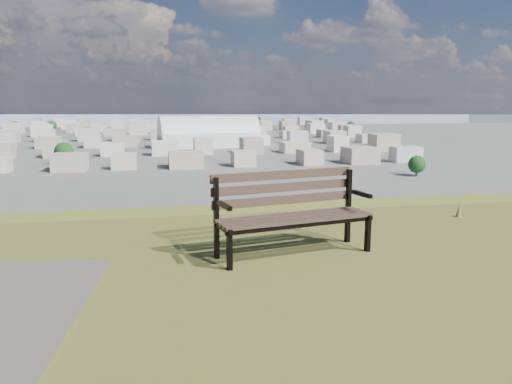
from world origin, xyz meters
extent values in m
cube|color=#473229|center=(-0.23, 1.83, 25.39)|extent=(1.59, 0.39, 0.03)
cube|color=#473229|center=(-0.26, 1.94, 25.39)|extent=(1.59, 0.39, 0.03)
cube|color=#473229|center=(-0.28, 2.04, 25.39)|extent=(1.59, 0.39, 0.03)
cube|color=#473229|center=(-0.30, 2.15, 25.39)|extent=(1.59, 0.39, 0.03)
cube|color=#473229|center=(-0.31, 2.22, 25.54)|extent=(1.58, 0.34, 0.09)
cube|color=#473229|center=(-0.32, 2.24, 25.67)|extent=(1.58, 0.34, 0.09)
cube|color=#473229|center=(-0.32, 2.26, 25.79)|extent=(1.58, 0.34, 0.09)
cube|color=black|center=(-0.98, 1.66, 25.20)|extent=(0.05, 0.06, 0.39)
cube|color=black|center=(-1.06, 2.04, 25.41)|extent=(0.05, 0.06, 0.82)
cube|color=black|center=(-1.02, 1.84, 25.37)|extent=(0.13, 0.45, 0.04)
cube|color=black|center=(-1.01, 1.80, 25.59)|extent=(0.11, 0.32, 0.04)
cube|color=black|center=(0.52, 1.96, 25.20)|extent=(0.05, 0.06, 0.39)
cube|color=black|center=(0.45, 2.34, 25.41)|extent=(0.05, 0.06, 0.82)
cube|color=black|center=(0.49, 2.14, 25.37)|extent=(0.13, 0.45, 0.04)
cube|color=black|center=(0.50, 2.10, 25.59)|extent=(0.11, 0.32, 0.04)
cube|color=black|center=(-0.23, 1.82, 25.35)|extent=(1.58, 0.35, 0.04)
cube|color=black|center=(-0.30, 2.16, 25.35)|extent=(1.58, 0.35, 0.04)
cone|color=brown|center=(2.40, 3.20, 25.09)|extent=(0.08, 0.08, 0.18)
cube|color=silver|center=(28.71, 290.27, 3.16)|extent=(59.25, 30.48, 6.31)
cylinder|color=silver|center=(28.71, 290.27, 6.31)|extent=(59.25, 30.48, 23.99)
cube|color=#A6988E|center=(-36.00, 200.00, 3.50)|extent=(11.00, 11.00, 7.00)
cube|color=#C0AB98|center=(-12.00, 200.00, 3.50)|extent=(11.00, 11.00, 7.00)
cube|color=#B2B2B7|center=(12.00, 200.00, 3.50)|extent=(11.00, 11.00, 7.00)
cube|color=#C0B19C|center=(36.00, 200.00, 3.50)|extent=(11.00, 11.00, 7.00)
cube|color=tan|center=(60.00, 200.00, 3.50)|extent=(11.00, 11.00, 7.00)
cube|color=beige|center=(84.00, 200.00, 3.50)|extent=(11.00, 11.00, 7.00)
cube|color=beige|center=(108.00, 200.00, 3.50)|extent=(11.00, 11.00, 7.00)
cube|color=#C0AB98|center=(-72.00, 250.00, 3.50)|extent=(11.00, 11.00, 7.00)
cube|color=#B2B2B7|center=(-48.00, 250.00, 3.50)|extent=(11.00, 11.00, 7.00)
cube|color=#C0B19C|center=(-24.00, 250.00, 3.50)|extent=(11.00, 11.00, 7.00)
cube|color=tan|center=(0.00, 250.00, 3.50)|extent=(11.00, 11.00, 7.00)
cube|color=beige|center=(24.00, 250.00, 3.50)|extent=(11.00, 11.00, 7.00)
cube|color=beige|center=(48.00, 250.00, 3.50)|extent=(11.00, 11.00, 7.00)
cube|color=silver|center=(72.00, 250.00, 3.50)|extent=(11.00, 11.00, 7.00)
cube|color=#A6988E|center=(96.00, 250.00, 3.50)|extent=(11.00, 11.00, 7.00)
cube|color=#C0AB98|center=(120.00, 250.00, 3.50)|extent=(11.00, 11.00, 7.00)
cube|color=tan|center=(-84.00, 300.00, 3.50)|extent=(11.00, 11.00, 7.00)
cube|color=beige|center=(-60.00, 300.00, 3.50)|extent=(11.00, 11.00, 7.00)
cube|color=beige|center=(-36.00, 300.00, 3.50)|extent=(11.00, 11.00, 7.00)
cube|color=silver|center=(-12.00, 300.00, 3.50)|extent=(11.00, 11.00, 7.00)
cube|color=#A6988E|center=(12.00, 300.00, 3.50)|extent=(11.00, 11.00, 7.00)
cube|color=#C0AB98|center=(36.00, 300.00, 3.50)|extent=(11.00, 11.00, 7.00)
cube|color=#B2B2B7|center=(60.00, 300.00, 3.50)|extent=(11.00, 11.00, 7.00)
cube|color=#C0B19C|center=(84.00, 300.00, 3.50)|extent=(11.00, 11.00, 7.00)
cube|color=tan|center=(108.00, 300.00, 3.50)|extent=(11.00, 11.00, 7.00)
cube|color=beige|center=(132.00, 300.00, 3.50)|extent=(11.00, 11.00, 7.00)
cube|color=#A6988E|center=(-96.00, 350.00, 3.50)|extent=(11.00, 11.00, 7.00)
cube|color=#C0AB98|center=(-72.00, 350.00, 3.50)|extent=(11.00, 11.00, 7.00)
cube|color=#B2B2B7|center=(-48.00, 350.00, 3.50)|extent=(11.00, 11.00, 7.00)
cube|color=#C0B19C|center=(-24.00, 350.00, 3.50)|extent=(11.00, 11.00, 7.00)
cube|color=tan|center=(0.00, 350.00, 3.50)|extent=(11.00, 11.00, 7.00)
cube|color=beige|center=(24.00, 350.00, 3.50)|extent=(11.00, 11.00, 7.00)
cube|color=beige|center=(48.00, 350.00, 3.50)|extent=(11.00, 11.00, 7.00)
cube|color=silver|center=(72.00, 350.00, 3.50)|extent=(11.00, 11.00, 7.00)
cube|color=#A6988E|center=(96.00, 350.00, 3.50)|extent=(11.00, 11.00, 7.00)
cube|color=#C0AB98|center=(120.00, 350.00, 3.50)|extent=(11.00, 11.00, 7.00)
cube|color=#B2B2B7|center=(144.00, 350.00, 3.50)|extent=(11.00, 11.00, 7.00)
cube|color=beige|center=(-108.00, 400.00, 3.50)|extent=(11.00, 11.00, 7.00)
cube|color=beige|center=(-84.00, 400.00, 3.50)|extent=(11.00, 11.00, 7.00)
cube|color=silver|center=(-60.00, 400.00, 3.50)|extent=(11.00, 11.00, 7.00)
cube|color=#A6988E|center=(-36.00, 400.00, 3.50)|extent=(11.00, 11.00, 7.00)
cube|color=#C0AB98|center=(-12.00, 400.00, 3.50)|extent=(11.00, 11.00, 7.00)
cube|color=#B2B2B7|center=(12.00, 400.00, 3.50)|extent=(11.00, 11.00, 7.00)
cube|color=#C0B19C|center=(36.00, 400.00, 3.50)|extent=(11.00, 11.00, 7.00)
cube|color=tan|center=(60.00, 400.00, 3.50)|extent=(11.00, 11.00, 7.00)
cube|color=beige|center=(84.00, 400.00, 3.50)|extent=(11.00, 11.00, 7.00)
cube|color=beige|center=(108.00, 400.00, 3.50)|extent=(11.00, 11.00, 7.00)
cube|color=silver|center=(132.00, 400.00, 3.50)|extent=(11.00, 11.00, 7.00)
cube|color=#A6988E|center=(156.00, 400.00, 3.50)|extent=(11.00, 11.00, 7.00)
cube|color=#C0B19C|center=(-120.00, 450.00, 3.50)|extent=(11.00, 11.00, 7.00)
cube|color=tan|center=(-96.00, 450.00, 3.50)|extent=(11.00, 11.00, 7.00)
cube|color=beige|center=(-72.00, 450.00, 3.50)|extent=(11.00, 11.00, 7.00)
cube|color=beige|center=(-48.00, 450.00, 3.50)|extent=(11.00, 11.00, 7.00)
cube|color=silver|center=(-24.00, 450.00, 3.50)|extent=(11.00, 11.00, 7.00)
cube|color=#A6988E|center=(0.00, 450.00, 3.50)|extent=(11.00, 11.00, 7.00)
cube|color=#C0AB98|center=(24.00, 450.00, 3.50)|extent=(11.00, 11.00, 7.00)
cube|color=#B2B2B7|center=(48.00, 450.00, 3.50)|extent=(11.00, 11.00, 7.00)
cube|color=#C0B19C|center=(72.00, 450.00, 3.50)|extent=(11.00, 11.00, 7.00)
cube|color=tan|center=(96.00, 450.00, 3.50)|extent=(11.00, 11.00, 7.00)
cube|color=beige|center=(120.00, 450.00, 3.50)|extent=(11.00, 11.00, 7.00)
cube|color=beige|center=(144.00, 450.00, 3.50)|extent=(11.00, 11.00, 7.00)
cube|color=silver|center=(168.00, 450.00, 3.50)|extent=(11.00, 11.00, 7.00)
cube|color=#B2B2B7|center=(-132.00, 500.00, 3.50)|extent=(11.00, 11.00, 7.00)
cube|color=#C0B19C|center=(-108.00, 500.00, 3.50)|extent=(11.00, 11.00, 7.00)
cube|color=tan|center=(-84.00, 500.00, 3.50)|extent=(11.00, 11.00, 7.00)
cube|color=beige|center=(-60.00, 500.00, 3.50)|extent=(11.00, 11.00, 7.00)
cube|color=beige|center=(-36.00, 500.00, 3.50)|extent=(11.00, 11.00, 7.00)
cube|color=silver|center=(-12.00, 500.00, 3.50)|extent=(11.00, 11.00, 7.00)
cube|color=#A6988E|center=(12.00, 500.00, 3.50)|extent=(11.00, 11.00, 7.00)
cube|color=#C0AB98|center=(36.00, 500.00, 3.50)|extent=(11.00, 11.00, 7.00)
cube|color=#B2B2B7|center=(60.00, 500.00, 3.50)|extent=(11.00, 11.00, 7.00)
cube|color=#C0B19C|center=(84.00, 500.00, 3.50)|extent=(11.00, 11.00, 7.00)
cube|color=tan|center=(108.00, 500.00, 3.50)|extent=(11.00, 11.00, 7.00)
cube|color=beige|center=(132.00, 500.00, 3.50)|extent=(11.00, 11.00, 7.00)
cube|color=beige|center=(156.00, 500.00, 3.50)|extent=(11.00, 11.00, 7.00)
cube|color=silver|center=(180.00, 500.00, 3.50)|extent=(11.00, 11.00, 7.00)
cube|color=#B2B2B7|center=(-144.00, 550.00, 3.50)|extent=(11.00, 11.00, 7.00)
cube|color=#C0B19C|center=(-120.00, 550.00, 3.50)|extent=(11.00, 11.00, 7.00)
cube|color=tan|center=(-96.00, 550.00, 3.50)|extent=(11.00, 11.00, 7.00)
cube|color=beige|center=(-72.00, 550.00, 3.50)|extent=(11.00, 11.00, 7.00)
cube|color=beige|center=(-48.00, 550.00, 3.50)|extent=(11.00, 11.00, 7.00)
cube|color=silver|center=(-24.00, 550.00, 3.50)|extent=(11.00, 11.00, 7.00)
cube|color=#A6988E|center=(0.00, 550.00, 3.50)|extent=(11.00, 11.00, 7.00)
cube|color=#C0AB98|center=(24.00, 550.00, 3.50)|extent=(11.00, 11.00, 7.00)
cube|color=#B2B2B7|center=(48.00, 550.00, 3.50)|extent=(11.00, 11.00, 7.00)
cube|color=#C0B19C|center=(72.00, 550.00, 3.50)|extent=(11.00, 11.00, 7.00)
cube|color=tan|center=(96.00, 550.00, 3.50)|extent=(11.00, 11.00, 7.00)
cube|color=beige|center=(120.00, 550.00, 3.50)|extent=(11.00, 11.00, 7.00)
cube|color=beige|center=(144.00, 550.00, 3.50)|extent=(11.00, 11.00, 7.00)
cube|color=silver|center=(168.00, 550.00, 3.50)|extent=(11.00, 11.00, 7.00)
cube|color=#A6988E|center=(192.00, 550.00, 3.50)|extent=(11.00, 11.00, 7.00)
cylinder|color=#362A1B|center=(90.00, 160.00, 1.05)|extent=(0.80, 0.80, 2.10)
sphere|color=#123515|center=(90.00, 160.00, 4.20)|extent=(6.30, 6.30, 6.30)
cylinder|color=#362A1B|center=(-40.00, 220.00, 1.35)|extent=(0.80, 0.80, 2.70)
sphere|color=#123515|center=(-40.00, 220.00, 5.40)|extent=(8.10, 8.10, 8.10)
cylinder|color=#362A1B|center=(130.00, 280.00, 0.97)|extent=(0.80, 0.80, 1.95)
sphere|color=#123515|center=(130.00, 280.00, 3.90)|extent=(5.85, 5.85, 5.85)
cylinder|color=#362A1B|center=(60.00, 400.00, 1.12)|extent=(0.80, 0.80, 2.25)
sphere|color=#123515|center=(60.00, 400.00, 4.50)|extent=(6.75, 6.75, 6.75)
cylinder|color=#362A1B|center=(-90.00, 460.00, 1.43)|extent=(0.80, 0.80, 2.85)
sphere|color=#123515|center=(-90.00, 460.00, 5.70)|extent=(8.55, 8.55, 8.55)
cylinder|color=#362A1B|center=(-130.00, 500.00, 1.20)|extent=(0.80, 0.80, 2.40)
sphere|color=#123515|center=(-130.00, 500.00, 4.80)|extent=(7.20, 7.20, 7.20)
cylinder|color=#362A1B|center=(40.00, 300.00, 1.05)|extent=(0.80, 0.80, 2.10)
sphere|color=#123515|center=(40.00, 300.00, 4.20)|extent=(6.30, 6.30, 6.30)
cylinder|color=#362A1B|center=(170.00, 420.00, 1.27)|extent=(0.80, 0.80, 2.55)
sphere|color=#123515|center=(170.00, 420.00, 5.10)|extent=(7.65, 7.65, 7.65)
cube|color=#8492A9|center=(0.00, 900.00, 0.00)|extent=(2400.00, 700.00, 0.12)
cube|color=#8D94AF|center=(150.00, 1390.00, 22.50)|extent=(700.00, 220.00, 45.00)
cube|color=#8D94AF|center=(650.00, 1430.00, 30.00)|extent=(500.00, 220.00, 60.00)
camera|label=1|loc=(-1.62, -2.76, 26.56)|focal=35.00mm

